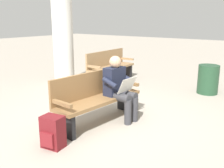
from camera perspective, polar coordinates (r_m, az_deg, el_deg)
ground_plane at (r=4.82m, az=-2.69°, el=-8.24°), size 40.00×40.00×0.00m
bench_near at (r=4.72m, az=-3.38°, el=-2.85°), size 1.83×0.62×0.90m
person_seated at (r=4.77m, az=1.55°, el=-0.51°), size 0.59×0.59×1.18m
backpack at (r=3.94m, az=-12.81°, el=-10.22°), size 0.30×0.34×0.48m
bench_far at (r=7.79m, az=-0.51°, el=3.98°), size 1.81×0.54×0.90m
support_pillar at (r=7.41m, az=-10.94°, el=15.82°), size 0.56×0.56×4.16m
trash_bin at (r=6.93m, az=20.20°, el=0.96°), size 0.51×0.51×0.72m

